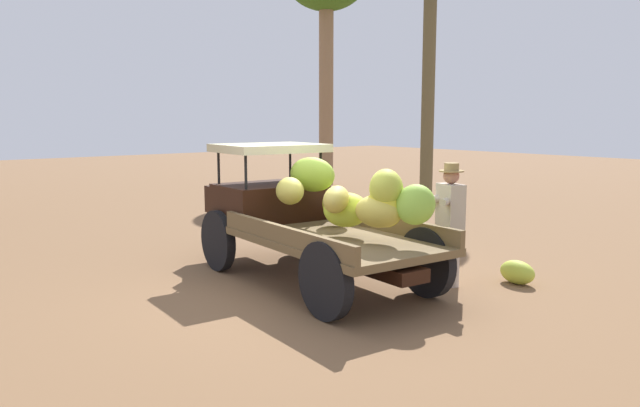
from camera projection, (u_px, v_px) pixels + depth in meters
ground_plane at (305, 289)px, 8.28m from camera, size 60.00×60.00×0.00m
truck at (304, 212)px, 8.76m from camera, size 4.54×2.00×1.90m
farmer at (450, 216)px, 8.37m from camera, size 0.55×0.51×1.69m
loose_banana_bunch at (517, 272)px, 8.50m from camera, size 0.56×0.37×0.33m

